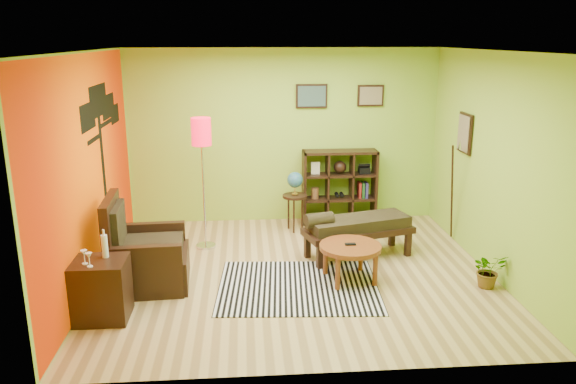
{
  "coord_description": "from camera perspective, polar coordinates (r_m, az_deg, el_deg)",
  "views": [
    {
      "loc": [
        -0.64,
        -6.7,
        2.96
      ],
      "look_at": [
        -0.09,
        0.16,
        1.05
      ],
      "focal_mm": 35.0,
      "sensor_mm": 36.0,
      "label": 1
    }
  ],
  "objects": [
    {
      "name": "ground",
      "position": [
        7.35,
        0.81,
        -8.24
      ],
      "size": [
        5.0,
        5.0,
        0.0
      ],
      "primitive_type": "plane",
      "color": "tan",
      "rests_on": "ground"
    },
    {
      "name": "side_cabinet",
      "position": [
        6.44,
        -18.42,
        -9.35
      ],
      "size": [
        0.56,
        0.51,
        0.98
      ],
      "color": "black",
      "rests_on": "ground"
    },
    {
      "name": "floor_lamp",
      "position": [
        7.9,
        -8.76,
        4.89
      ],
      "size": [
        0.28,
        0.28,
        1.89
      ],
      "color": "silver",
      "rests_on": "ground"
    },
    {
      "name": "zebra_rug",
      "position": [
        6.97,
        1.05,
        -9.56
      ],
      "size": [
        2.04,
        1.68,
        0.01
      ],
      "primitive_type": "cube",
      "rotation": [
        0.0,
        0.0,
        -0.07
      ],
      "color": "silver",
      "rests_on": "ground"
    },
    {
      "name": "room_shell",
      "position": [
        6.83,
        0.07,
        5.74
      ],
      "size": [
        5.04,
        4.54,
        2.82
      ],
      "color": "#96C337",
      "rests_on": "ground"
    },
    {
      "name": "bench",
      "position": [
        7.76,
        6.89,
        -3.49
      ],
      "size": [
        1.6,
        0.93,
        0.7
      ],
      "color": "black",
      "rests_on": "ground"
    },
    {
      "name": "cube_shelf",
      "position": [
        9.17,
        5.33,
        0.53
      ],
      "size": [
        1.2,
        0.35,
        1.2
      ],
      "color": "black",
      "rests_on": "ground"
    },
    {
      "name": "armchair",
      "position": [
        7.13,
        -14.46,
        -6.56
      ],
      "size": [
        0.99,
        1.0,
        1.13
      ],
      "color": "black",
      "rests_on": "ground"
    },
    {
      "name": "potted_plant",
      "position": [
        7.33,
        19.66,
        -7.83
      ],
      "size": [
        0.45,
        0.48,
        0.34
      ],
      "primitive_type": "imported",
      "rotation": [
        0.0,
        0.0,
        0.12
      ],
      "color": "#26661E",
      "rests_on": "ground"
    },
    {
      "name": "globe_table",
      "position": [
        8.7,
        0.71,
        0.55
      ],
      "size": [
        0.39,
        0.39,
        0.94
      ],
      "color": "black",
      "rests_on": "ground"
    },
    {
      "name": "coffee_table",
      "position": [
        7.04,
        6.34,
        -5.86
      ],
      "size": [
        0.77,
        0.77,
        0.49
      ],
      "color": "brown",
      "rests_on": "ground"
    }
  ]
}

